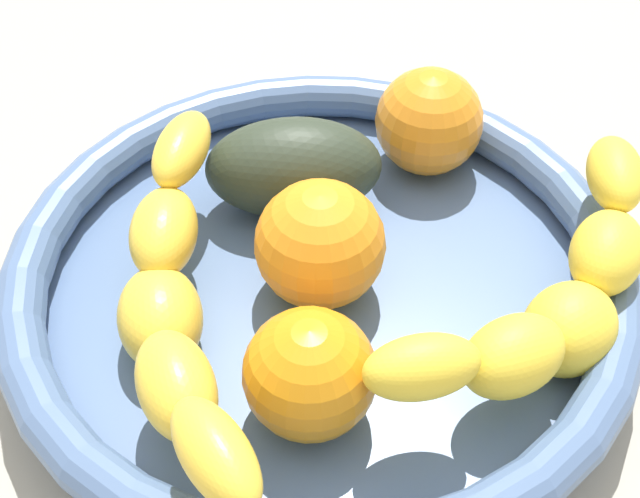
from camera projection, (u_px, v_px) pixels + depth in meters
The scene contains 8 objects.
kitchen_counter at pixel (320, 333), 50.23cm from camera, with size 120.00×120.00×3.00cm, color #A29E8F.
fruit_bowl at pixel (320, 286), 47.35cm from camera, with size 33.06×33.06×4.87cm.
banana_draped_left at pixel (556, 299), 42.24cm from camera, with size 11.62×20.11×6.55cm.
banana_draped_right at pixel (174, 303), 42.21cm from camera, with size 24.16×9.88×6.37cm.
orange_front at pixel (325, 250), 44.80cm from camera, with size 6.67×6.67×6.67cm, color orange.
orange_mid_left at pixel (310, 374), 39.91cm from camera, with size 6.09×6.09×6.09cm, color orange.
orange_mid_right at pixel (429, 121), 52.30cm from camera, with size 6.32×6.32×6.32cm, color orange.
avocado_dark at pixel (294, 168), 49.99cm from camera, with size 9.86×5.60×5.66cm, color #2E392B.
Camera 1 is at (-28.41, 13.58, 40.91)cm, focal length 50.47 mm.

